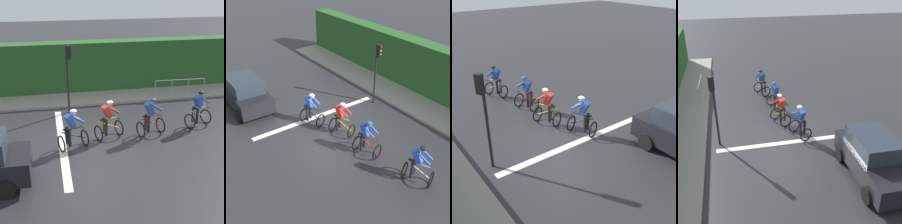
# 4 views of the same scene
# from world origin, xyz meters

# --- Properties ---
(ground_plane) EXTENTS (80.00, 80.00, 0.00)m
(ground_plane) POSITION_xyz_m (0.00, 0.00, 0.00)
(ground_plane) COLOR #28282B
(sidewalk_kerb) EXTENTS (2.80, 24.98, 0.12)m
(sidewalk_kerb) POSITION_xyz_m (-5.36, 2.00, 0.06)
(sidewalk_kerb) COLOR gray
(sidewalk_kerb) RESTS_ON ground
(stone_wall_low) EXTENTS (0.44, 24.98, 0.55)m
(stone_wall_low) POSITION_xyz_m (-6.26, 2.00, 0.28)
(stone_wall_low) COLOR gray
(stone_wall_low) RESTS_ON ground
(hedge_wall) EXTENTS (1.10, 24.98, 2.91)m
(hedge_wall) POSITION_xyz_m (-6.56, 2.00, 1.46)
(hedge_wall) COLOR #265623
(hedge_wall) RESTS_ON ground
(road_marking_stop_line) EXTENTS (7.00, 0.30, 0.01)m
(road_marking_stop_line) POSITION_xyz_m (0.00, -0.93, 0.00)
(road_marking_stop_line) COLOR silver
(road_marking_stop_line) RESTS_ON ground
(cyclist_lead) EXTENTS (1.04, 1.26, 1.66)m
(cyclist_lead) POSITION_xyz_m (-0.52, 5.22, 0.80)
(cyclist_lead) COLOR black
(cyclist_lead) RESTS_ON ground
(cyclist_second) EXTENTS (0.96, 1.23, 1.66)m
(cyclist_second) POSITION_xyz_m (-0.06, 2.84, 0.80)
(cyclist_second) COLOR black
(cyclist_second) RESTS_ON ground
(cyclist_mid) EXTENTS (1.03, 1.25, 1.66)m
(cyclist_mid) POSITION_xyz_m (-0.10, 1.02, 0.80)
(cyclist_mid) COLOR black
(cyclist_mid) RESTS_ON ground
(cyclist_fourth) EXTENTS (1.02, 1.25, 1.66)m
(cyclist_fourth) POSITION_xyz_m (0.56, -0.54, 0.80)
(cyclist_fourth) COLOR black
(cyclist_fourth) RESTS_ON ground
(traffic_light_near_crossing) EXTENTS (0.27, 0.29, 3.34)m
(traffic_light_near_crossing) POSITION_xyz_m (-3.36, -0.31, 2.22)
(traffic_light_near_crossing) COLOR black
(traffic_light_near_crossing) RESTS_ON ground
(pedestrian_railing_kerbside) EXTENTS (0.12, 2.88, 1.03)m
(pedestrian_railing_kerbside) POSITION_xyz_m (-4.46, 5.94, 0.76)
(pedestrian_railing_kerbside) COLOR #999EA3
(pedestrian_railing_kerbside) RESTS_ON ground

